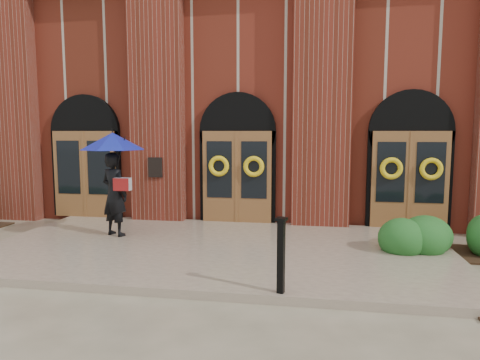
# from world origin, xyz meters

# --- Properties ---
(ground) EXTENTS (90.00, 90.00, 0.00)m
(ground) POSITION_xyz_m (0.00, 0.00, 0.00)
(ground) COLOR gray
(ground) RESTS_ON ground
(landing) EXTENTS (10.00, 5.30, 0.15)m
(landing) POSITION_xyz_m (0.00, 0.15, 0.07)
(landing) COLOR tan
(landing) RESTS_ON ground
(church_building) EXTENTS (16.20, 12.53, 7.00)m
(church_building) POSITION_xyz_m (0.00, 8.78, 3.50)
(church_building) COLOR maroon
(church_building) RESTS_ON ground
(man_with_umbrella) EXTENTS (2.01, 2.01, 2.46)m
(man_with_umbrella) POSITION_xyz_m (-2.61, 0.69, 1.87)
(man_with_umbrella) COLOR black
(man_with_umbrella) RESTS_ON landing
(metal_post) EXTENTS (0.19, 0.19, 1.18)m
(metal_post) POSITION_xyz_m (1.59, -2.35, 0.77)
(metal_post) COLOR black
(metal_post) RESTS_ON landing
(hedge_wall_right) EXTENTS (3.12, 1.25, 0.80)m
(hedge_wall_right) POSITION_xyz_m (5.20, 0.88, 0.40)
(hedge_wall_right) COLOR #1E511C
(hedge_wall_right) RESTS_ON ground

